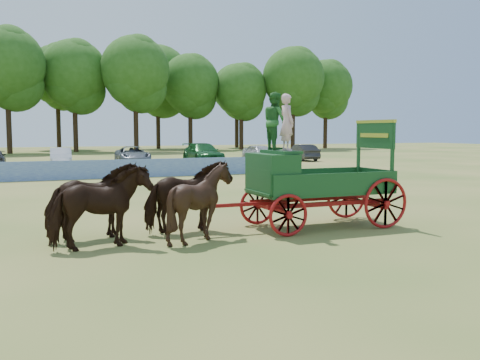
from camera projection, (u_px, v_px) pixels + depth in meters
name	position (u px, v px, depth m)	size (l,w,h in m)	color
ground	(207.00, 239.00, 13.34)	(160.00, 160.00, 0.00)	#A98B4C
horse_lead_left	(100.00, 207.00, 12.10)	(1.03, 2.26, 1.90)	black
horse_lead_right	(93.00, 202.00, 13.11)	(1.03, 2.26, 1.90)	black
horse_wheel_left	(200.00, 202.00, 13.01)	(1.54, 1.73, 1.91)	black
horse_wheel_right	(187.00, 197.00, 14.02)	(1.03, 2.26, 1.90)	black
farm_dray	(297.00, 169.00, 14.60)	(5.99, 2.00, 3.73)	#A51013
sponsor_banner	(85.00, 170.00, 29.49)	(26.00, 0.08, 1.05)	#1C399B
parked_cars	(40.00, 157.00, 39.74)	(46.89, 6.94, 1.63)	silver
treeline	(21.00, 73.00, 65.87)	(90.33, 21.95, 15.04)	#382314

